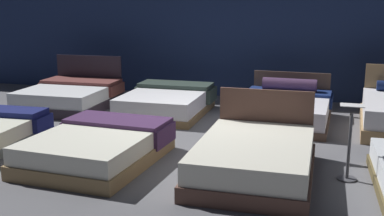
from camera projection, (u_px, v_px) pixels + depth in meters
ground_plane at (201, 141)px, 7.52m from camera, size 18.00×18.00×0.02m
showroom_back_wall at (244, 20)px, 10.56m from camera, size 18.00×0.06×3.50m
bed_1 at (98, 147)px, 6.49m from camera, size 1.64×2.08×0.48m
bed_2 at (255, 158)px, 5.94m from camera, size 1.45×2.11×0.94m
bed_4 at (70, 96)px, 9.80m from camera, size 1.72×1.98×0.99m
bed_5 at (166, 102)px, 9.26m from camera, size 1.61×2.02×0.51m
bed_6 at (285, 109)px, 8.63m from camera, size 1.67×2.07×0.79m
price_sign at (349, 152)px, 5.81m from camera, size 0.28×0.24×0.95m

